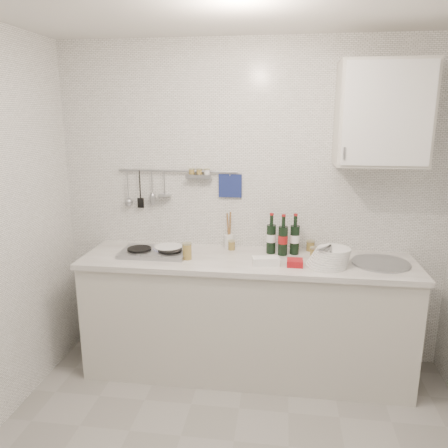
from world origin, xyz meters
name	(u,v)px	position (x,y,z in m)	size (l,w,h in m)	color
back_wall	(251,206)	(0.00, 1.40, 1.25)	(3.00, 0.02, 2.50)	silver
counter	(247,319)	(0.01, 1.10, 0.43)	(2.44, 0.64, 0.96)	beige
wall_rail	(175,183)	(-0.60, 1.37, 1.43)	(0.98, 0.09, 0.34)	#93969B
wall_cabinet	(382,114)	(0.90, 1.22, 1.95)	(0.60, 0.38, 0.70)	beige
plate_stack_hob	(167,249)	(-0.62, 1.16, 0.94)	(0.24, 0.23, 0.04)	#5056B6
plate_stack_sink	(330,257)	(0.59, 1.02, 0.98)	(0.31, 0.29, 0.13)	white
wine_bottles	(283,234)	(0.26, 1.24, 1.07)	(0.25, 0.11, 0.31)	black
butter_dish	(266,261)	(0.14, 0.97, 0.95)	(0.18, 0.09, 0.06)	white
strawberry_punnet	(295,263)	(0.35, 0.98, 0.94)	(0.11, 0.11, 0.05)	#A81219
utensil_crock	(229,239)	(-0.16, 1.34, 0.99)	(0.07, 0.07, 0.29)	white
jar_a	(232,245)	(-0.14, 1.29, 0.96)	(0.06, 0.06, 0.08)	olive
jar_b	(310,246)	(0.47, 1.35, 0.96)	(0.07, 0.07, 0.08)	olive
jar_c	(314,252)	(0.49, 1.18, 0.96)	(0.07, 0.07, 0.08)	olive
jar_d	(187,251)	(-0.43, 1.02, 0.98)	(0.07, 0.07, 0.12)	olive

